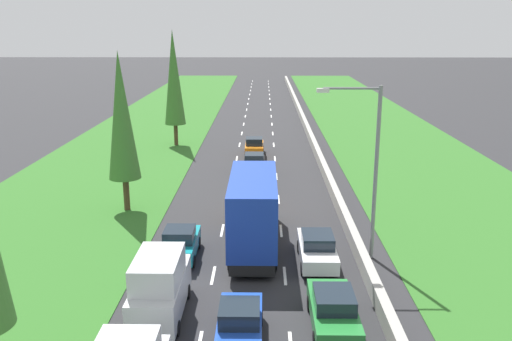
{
  "coord_description": "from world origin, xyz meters",
  "views": [
    {
      "loc": [
        0.67,
        -3.14,
        11.78
      ],
      "look_at": [
        0.11,
        37.88,
        0.79
      ],
      "focal_mm": 37.98,
      "sensor_mm": 36.0,
      "label": 1
    }
  ],
  "objects_px": {
    "green_sedan_right_lane": "(333,310)",
    "teal_hatchback_left_lane": "(180,243)",
    "white_sedan_right_lane": "(317,248)",
    "street_light_mast": "(370,161)",
    "blue_hatchback_centre_lane": "(240,324)",
    "blue_box_truck_centre_lane": "(253,208)",
    "black_hatchback_centre_lane": "(254,163)",
    "orange_hatchback_centre_lane": "(254,147)",
    "silver_van_left_lane_second": "(160,286)",
    "poplar_tree_second": "(121,117)",
    "silver_hatchback_centre_lane": "(254,182)",
    "poplar_tree_third": "(174,78)"
  },
  "relations": [
    {
      "from": "green_sedan_right_lane",
      "to": "teal_hatchback_left_lane",
      "type": "bearing_deg",
      "value": 136.68
    },
    {
      "from": "white_sedan_right_lane",
      "to": "street_light_mast",
      "type": "xyz_separation_m",
      "value": [
        2.58,
        0.75,
        4.42
      ]
    },
    {
      "from": "blue_hatchback_centre_lane",
      "to": "blue_box_truck_centre_lane",
      "type": "distance_m",
      "value": 9.63
    },
    {
      "from": "blue_hatchback_centre_lane",
      "to": "blue_box_truck_centre_lane",
      "type": "relative_size",
      "value": 0.41
    },
    {
      "from": "black_hatchback_centre_lane",
      "to": "orange_hatchback_centre_lane",
      "type": "height_order",
      "value": "same"
    },
    {
      "from": "white_sedan_right_lane",
      "to": "green_sedan_right_lane",
      "type": "bearing_deg",
      "value": -89.49
    },
    {
      "from": "blue_box_truck_centre_lane",
      "to": "black_hatchback_centre_lane",
      "type": "height_order",
      "value": "blue_box_truck_centre_lane"
    },
    {
      "from": "blue_box_truck_centre_lane",
      "to": "silver_van_left_lane_second",
      "type": "bearing_deg",
      "value": -116.03
    },
    {
      "from": "poplar_tree_second",
      "to": "green_sedan_right_lane",
      "type": "bearing_deg",
      "value": -50.51
    },
    {
      "from": "white_sedan_right_lane",
      "to": "poplar_tree_second",
      "type": "height_order",
      "value": "poplar_tree_second"
    },
    {
      "from": "silver_hatchback_centre_lane",
      "to": "street_light_mast",
      "type": "distance_m",
      "value": 13.55
    },
    {
      "from": "teal_hatchback_left_lane",
      "to": "poplar_tree_third",
      "type": "bearing_deg",
      "value": 99.37
    },
    {
      "from": "silver_van_left_lane_second",
      "to": "blue_hatchback_centre_lane",
      "type": "bearing_deg",
      "value": -29.35
    },
    {
      "from": "white_sedan_right_lane",
      "to": "poplar_tree_third",
      "type": "relative_size",
      "value": 0.39
    },
    {
      "from": "black_hatchback_centre_lane",
      "to": "teal_hatchback_left_lane",
      "type": "relative_size",
      "value": 1.0
    },
    {
      "from": "orange_hatchback_centre_lane",
      "to": "poplar_tree_second",
      "type": "xyz_separation_m",
      "value": [
        -8.14,
        -15.76,
        5.39
      ]
    },
    {
      "from": "blue_box_truck_centre_lane",
      "to": "silver_hatchback_centre_lane",
      "type": "distance_m",
      "value": 9.96
    },
    {
      "from": "silver_hatchback_centre_lane",
      "to": "poplar_tree_second",
      "type": "xyz_separation_m",
      "value": [
        -8.33,
        -3.96,
        5.39
      ]
    },
    {
      "from": "blue_hatchback_centre_lane",
      "to": "orange_hatchback_centre_lane",
      "type": "relative_size",
      "value": 1.0
    },
    {
      "from": "silver_van_left_lane_second",
      "to": "teal_hatchback_left_lane",
      "type": "bearing_deg",
      "value": 90.52
    },
    {
      "from": "green_sedan_right_lane",
      "to": "teal_hatchback_left_lane",
      "type": "height_order",
      "value": "teal_hatchback_left_lane"
    },
    {
      "from": "black_hatchback_centre_lane",
      "to": "teal_hatchback_left_lane",
      "type": "distance_m",
      "value": 17.27
    },
    {
      "from": "silver_hatchback_centre_lane",
      "to": "teal_hatchback_left_lane",
      "type": "bearing_deg",
      "value": -107.53
    },
    {
      "from": "blue_hatchback_centre_lane",
      "to": "silver_hatchback_centre_lane",
      "type": "bearing_deg",
      "value": 89.35
    },
    {
      "from": "white_sedan_right_lane",
      "to": "black_hatchback_centre_lane",
      "type": "xyz_separation_m",
      "value": [
        -3.49,
        17.42,
        0.02
      ]
    },
    {
      "from": "green_sedan_right_lane",
      "to": "silver_van_left_lane_second",
      "type": "xyz_separation_m",
      "value": [
        -7.07,
        0.78,
        0.59
      ]
    },
    {
      "from": "poplar_tree_third",
      "to": "street_light_mast",
      "type": "xyz_separation_m",
      "value": [
        14.21,
        -27.45,
        -1.57
      ]
    },
    {
      "from": "blue_hatchback_centre_lane",
      "to": "white_sedan_right_lane",
      "type": "height_order",
      "value": "blue_hatchback_centre_lane"
    },
    {
      "from": "silver_hatchback_centre_lane",
      "to": "orange_hatchback_centre_lane",
      "type": "relative_size",
      "value": 1.0
    },
    {
      "from": "silver_hatchback_centre_lane",
      "to": "street_light_mast",
      "type": "xyz_separation_m",
      "value": [
        5.99,
        -11.34,
        4.4
      ]
    },
    {
      "from": "orange_hatchback_centre_lane",
      "to": "poplar_tree_third",
      "type": "height_order",
      "value": "poplar_tree_third"
    },
    {
      "from": "green_sedan_right_lane",
      "to": "orange_hatchback_centre_lane",
      "type": "bearing_deg",
      "value": 96.92
    },
    {
      "from": "green_sedan_right_lane",
      "to": "blue_hatchback_centre_lane",
      "type": "distance_m",
      "value": 3.85
    },
    {
      "from": "orange_hatchback_centre_lane",
      "to": "street_light_mast",
      "type": "distance_m",
      "value": 24.34
    },
    {
      "from": "silver_van_left_lane_second",
      "to": "black_hatchback_centre_lane",
      "type": "distance_m",
      "value": 23.11
    },
    {
      "from": "green_sedan_right_lane",
      "to": "poplar_tree_second",
      "type": "xyz_separation_m",
      "value": [
        -11.79,
        14.31,
        5.42
      ]
    },
    {
      "from": "green_sedan_right_lane",
      "to": "poplar_tree_second",
      "type": "height_order",
      "value": "poplar_tree_second"
    },
    {
      "from": "poplar_tree_second",
      "to": "street_light_mast",
      "type": "height_order",
      "value": "poplar_tree_second"
    },
    {
      "from": "blue_box_truck_centre_lane",
      "to": "orange_hatchback_centre_lane",
      "type": "distance_m",
      "value": 21.71
    },
    {
      "from": "blue_box_truck_centre_lane",
      "to": "street_light_mast",
      "type": "xyz_separation_m",
      "value": [
        5.86,
        -1.47,
        3.05
      ]
    },
    {
      "from": "silver_van_left_lane_second",
      "to": "silver_hatchback_centre_lane",
      "type": "height_order",
      "value": "silver_van_left_lane_second"
    },
    {
      "from": "teal_hatchback_left_lane",
      "to": "poplar_tree_third",
      "type": "height_order",
      "value": "poplar_tree_third"
    },
    {
      "from": "silver_hatchback_centre_lane",
      "to": "black_hatchback_centre_lane",
      "type": "height_order",
      "value": "same"
    },
    {
      "from": "green_sedan_right_lane",
      "to": "street_light_mast",
      "type": "bearing_deg",
      "value": 70.02
    },
    {
      "from": "silver_hatchback_centre_lane",
      "to": "poplar_tree_third",
      "type": "distance_m",
      "value": 19.05
    },
    {
      "from": "orange_hatchback_centre_lane",
      "to": "poplar_tree_second",
      "type": "relative_size",
      "value": 0.38
    },
    {
      "from": "orange_hatchback_centre_lane",
      "to": "black_hatchback_centre_lane",
      "type": "bearing_deg",
      "value": -89.08
    },
    {
      "from": "green_sedan_right_lane",
      "to": "teal_hatchback_left_lane",
      "type": "distance_m",
      "value": 9.79
    },
    {
      "from": "black_hatchback_centre_lane",
      "to": "street_light_mast",
      "type": "distance_m",
      "value": 18.28
    },
    {
      "from": "silver_hatchback_centre_lane",
      "to": "teal_hatchback_left_lane",
      "type": "distance_m",
      "value": 12.12
    }
  ]
}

